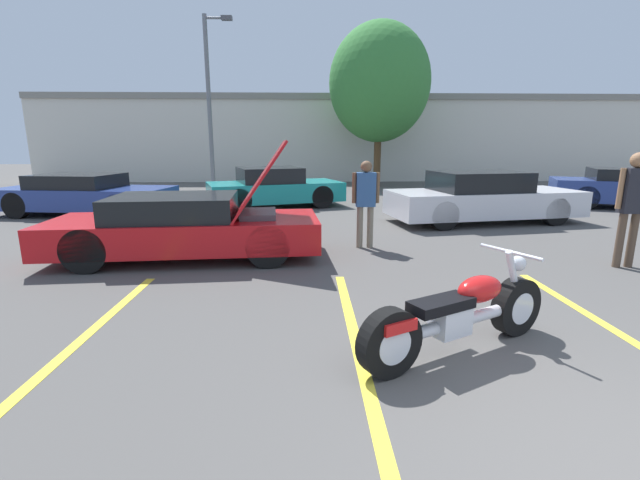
{
  "coord_description": "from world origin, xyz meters",
  "views": [
    {
      "loc": [
        -2.11,
        -1.91,
        1.99
      ],
      "look_at": [
        -1.94,
        3.28,
        0.8
      ],
      "focal_mm": 24.0,
      "sensor_mm": 36.0,
      "label": 1
    }
  ],
  "objects_px": {
    "parked_car_mid_right_row": "(482,198)",
    "show_car_hood_open": "(187,227)",
    "tree_background": "(379,83)",
    "parked_car_right_row": "(631,189)",
    "parked_car_left_row": "(84,195)",
    "light_pole": "(211,96)",
    "motorcycle": "(459,315)",
    "parked_car_mid_left_row": "(274,188)",
    "spectator_by_show_car": "(633,199)",
    "spectator_near_motorcycle": "(366,197)"
  },
  "relations": [
    {
      "from": "parked_car_mid_right_row",
      "to": "show_car_hood_open",
      "type": "bearing_deg",
      "value": -163.12
    },
    {
      "from": "tree_background",
      "to": "parked_car_right_row",
      "type": "bearing_deg",
      "value": -46.25
    },
    {
      "from": "parked_car_left_row",
      "to": "light_pole",
      "type": "bearing_deg",
      "value": 80.15
    },
    {
      "from": "motorcycle",
      "to": "parked_car_mid_left_row",
      "type": "height_order",
      "value": "parked_car_mid_left_row"
    },
    {
      "from": "motorcycle",
      "to": "parked_car_mid_right_row",
      "type": "bearing_deg",
      "value": 38.43
    },
    {
      "from": "parked_car_right_row",
      "to": "parked_car_left_row",
      "type": "distance_m",
      "value": 16.3
    },
    {
      "from": "spectator_by_show_car",
      "to": "parked_car_left_row",
      "type": "bearing_deg",
      "value": 153.76
    },
    {
      "from": "tree_background",
      "to": "parked_car_left_row",
      "type": "relative_size",
      "value": 1.46
    },
    {
      "from": "show_car_hood_open",
      "to": "parked_car_left_row",
      "type": "relative_size",
      "value": 0.95
    },
    {
      "from": "light_pole",
      "to": "parked_car_mid_left_row",
      "type": "bearing_deg",
      "value": -61.59
    },
    {
      "from": "motorcycle",
      "to": "parked_car_right_row",
      "type": "distance_m",
      "value": 12.55
    },
    {
      "from": "parked_car_left_row",
      "to": "parked_car_mid_left_row",
      "type": "bearing_deg",
      "value": 22.92
    },
    {
      "from": "parked_car_mid_right_row",
      "to": "parked_car_right_row",
      "type": "bearing_deg",
      "value": 12.17
    },
    {
      "from": "spectator_by_show_car",
      "to": "show_car_hood_open",
      "type": "bearing_deg",
      "value": 173.67
    },
    {
      "from": "parked_car_mid_left_row",
      "to": "spectator_by_show_car",
      "type": "bearing_deg",
      "value": -66.28
    },
    {
      "from": "tree_background",
      "to": "spectator_by_show_car",
      "type": "relative_size",
      "value": 3.88
    },
    {
      "from": "motorcycle",
      "to": "spectator_near_motorcycle",
      "type": "height_order",
      "value": "spectator_near_motorcycle"
    },
    {
      "from": "spectator_near_motorcycle",
      "to": "parked_car_right_row",
      "type": "bearing_deg",
      "value": 28.59
    },
    {
      "from": "show_car_hood_open",
      "to": "parked_car_mid_right_row",
      "type": "height_order",
      "value": "show_car_hood_open"
    },
    {
      "from": "tree_background",
      "to": "spectator_near_motorcycle",
      "type": "xyz_separation_m",
      "value": [
        -2.17,
        -11.93,
        -3.59
      ]
    },
    {
      "from": "tree_background",
      "to": "spectator_by_show_car",
      "type": "xyz_separation_m",
      "value": [
        1.87,
        -13.39,
        -3.46
      ]
    },
    {
      "from": "light_pole",
      "to": "spectator_by_show_car",
      "type": "xyz_separation_m",
      "value": [
        9.16,
        -12.48,
        -2.81
      ]
    },
    {
      "from": "parked_car_left_row",
      "to": "spectator_by_show_car",
      "type": "relative_size",
      "value": 2.66
    },
    {
      "from": "parked_car_mid_right_row",
      "to": "tree_background",
      "type": "bearing_deg",
      "value": 87.41
    },
    {
      "from": "parked_car_right_row",
      "to": "spectator_by_show_car",
      "type": "distance_m",
      "value": 8.02
    },
    {
      "from": "tree_background",
      "to": "spectator_near_motorcycle",
      "type": "relative_size",
      "value": 4.31
    },
    {
      "from": "motorcycle",
      "to": "show_car_hood_open",
      "type": "distance_m",
      "value": 5.04
    },
    {
      "from": "parked_car_mid_left_row",
      "to": "spectator_near_motorcycle",
      "type": "height_order",
      "value": "spectator_near_motorcycle"
    },
    {
      "from": "spectator_near_motorcycle",
      "to": "spectator_by_show_car",
      "type": "relative_size",
      "value": 0.9
    },
    {
      "from": "light_pole",
      "to": "parked_car_right_row",
      "type": "relative_size",
      "value": 1.49
    },
    {
      "from": "parked_car_mid_right_row",
      "to": "spectator_by_show_car",
      "type": "height_order",
      "value": "spectator_by_show_car"
    },
    {
      "from": "parked_car_left_row",
      "to": "spectator_near_motorcycle",
      "type": "xyz_separation_m",
      "value": [
        7.35,
        -4.15,
        0.42
      ]
    },
    {
      "from": "parked_car_left_row",
      "to": "spectator_by_show_car",
      "type": "xyz_separation_m",
      "value": [
        11.39,
        -5.61,
        0.55
      ]
    },
    {
      "from": "show_car_hood_open",
      "to": "parked_car_right_row",
      "type": "distance_m",
      "value": 13.33
    },
    {
      "from": "tree_background",
      "to": "parked_car_mid_left_row",
      "type": "relative_size",
      "value": 1.6
    },
    {
      "from": "motorcycle",
      "to": "show_car_hood_open",
      "type": "relative_size",
      "value": 0.45
    },
    {
      "from": "motorcycle",
      "to": "parked_car_mid_left_row",
      "type": "xyz_separation_m",
      "value": [
        -2.47,
        9.79,
        0.21
      ]
    },
    {
      "from": "light_pole",
      "to": "show_car_hood_open",
      "type": "distance_m",
      "value": 12.3
    },
    {
      "from": "parked_car_left_row",
      "to": "spectator_by_show_car",
      "type": "bearing_deg",
      "value": -18.07
    },
    {
      "from": "spectator_by_show_car",
      "to": "parked_car_mid_left_row",
      "type": "bearing_deg",
      "value": 131.51
    },
    {
      "from": "parked_car_left_row",
      "to": "spectator_by_show_car",
      "type": "distance_m",
      "value": 12.71
    },
    {
      "from": "parked_car_left_row",
      "to": "parked_car_mid_right_row",
      "type": "bearing_deg",
      "value": 0.02
    },
    {
      "from": "parked_car_mid_right_row",
      "to": "spectator_by_show_car",
      "type": "distance_m",
      "value": 4.17
    },
    {
      "from": "tree_background",
      "to": "spectator_near_motorcycle",
      "type": "height_order",
      "value": "tree_background"
    },
    {
      "from": "motorcycle",
      "to": "parked_car_mid_left_row",
      "type": "bearing_deg",
      "value": 76.26
    },
    {
      "from": "show_car_hood_open",
      "to": "parked_car_right_row",
      "type": "xyz_separation_m",
      "value": [
        12.12,
        5.53,
        0.04
      ]
    },
    {
      "from": "light_pole",
      "to": "tree_background",
      "type": "height_order",
      "value": "tree_background"
    },
    {
      "from": "tree_background",
      "to": "motorcycle",
      "type": "xyz_separation_m",
      "value": [
        -1.85,
        -16.2,
        -4.19
      ]
    },
    {
      "from": "parked_car_left_row",
      "to": "spectator_near_motorcycle",
      "type": "height_order",
      "value": "spectator_near_motorcycle"
    },
    {
      "from": "light_pole",
      "to": "parked_car_left_row",
      "type": "relative_size",
      "value": 1.45
    }
  ]
}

